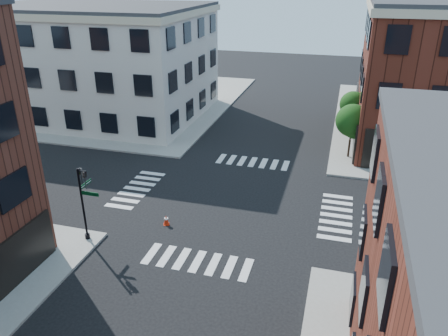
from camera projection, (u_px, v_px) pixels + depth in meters
ground at (231, 202)px, 29.70m from camera, size 120.00×120.00×0.00m
sidewalk_nw at (109, 99)px, 53.28m from camera, size 30.00×30.00×0.15m
building_nw at (97, 62)px, 46.17m from camera, size 22.00×16.00×11.00m
tree_near at (353, 122)px, 35.28m from camera, size 2.69×2.69×4.49m
tree_far at (353, 106)px, 40.66m from camera, size 2.43×2.43×4.07m
signal_pole at (84, 196)px, 24.33m from camera, size 1.29×1.24×4.60m
traffic_cone at (166, 220)px, 26.88m from camera, size 0.47×0.47×0.66m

